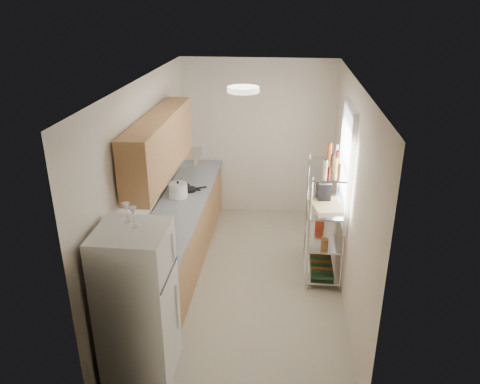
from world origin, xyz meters
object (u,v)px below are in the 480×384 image
object	(u,v)px
refrigerator	(138,304)
espresso_machine	(324,190)
frying_pan_large	(180,187)
cutting_board	(327,205)
rice_cooker	(178,190)

from	to	relation	value
refrigerator	espresso_machine	bearing A→B (deg)	49.03
frying_pan_large	cutting_board	size ratio (longest dim) A/B	0.60
cutting_board	refrigerator	bearing A→B (deg)	-134.56
rice_cooker	cutting_board	distance (m)	2.04
refrigerator	cutting_board	world-z (taller)	refrigerator
frying_pan_large	cutting_board	xyz separation A→B (m)	(2.05, -0.65, 0.10)
rice_cooker	cutting_board	bearing A→B (deg)	-10.22
rice_cooker	frying_pan_large	world-z (taller)	rice_cooker
frying_pan_large	espresso_machine	xyz separation A→B (m)	(2.01, -0.44, 0.23)
rice_cooker	frying_pan_large	bearing A→B (deg)	98.22
refrigerator	frying_pan_large	bearing A→B (deg)	93.50
frying_pan_large	espresso_machine	bearing A→B (deg)	1.14
refrigerator	espresso_machine	distance (m)	2.85
refrigerator	rice_cooker	bearing A→B (deg)	92.90
rice_cooker	espresso_machine	bearing A→B (deg)	-4.37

